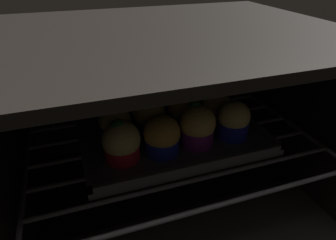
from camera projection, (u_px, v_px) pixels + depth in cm
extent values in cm
cube|color=black|center=(171.00, 193.00, 66.69)|extent=(59.00, 47.00, 1.50)
cube|color=black|center=(172.00, 33.00, 49.18)|extent=(59.00, 47.00, 1.50)
cube|color=black|center=(141.00, 83.00, 76.60)|extent=(59.00, 1.50, 34.00)
cube|color=black|center=(10.00, 154.00, 49.64)|extent=(1.50, 47.00, 34.00)
cube|color=black|center=(292.00, 104.00, 66.22)|extent=(1.50, 47.00, 34.00)
cylinder|color=#4C494C|center=(214.00, 206.00, 44.02)|extent=(54.00, 0.80, 0.80)
cylinder|color=#4C494C|center=(197.00, 180.00, 49.21)|extent=(54.00, 0.80, 0.80)
cylinder|color=#4C494C|center=(183.00, 158.00, 54.41)|extent=(54.00, 0.80, 0.80)
cylinder|color=#4C494C|center=(171.00, 140.00, 59.61)|extent=(54.00, 0.80, 0.80)
cylinder|color=#4C494C|center=(161.00, 125.00, 64.81)|extent=(54.00, 0.80, 0.80)
cylinder|color=#4C494C|center=(153.00, 112.00, 70.00)|extent=(54.00, 0.80, 0.80)
cylinder|color=#4C494C|center=(146.00, 101.00, 75.20)|extent=(54.00, 0.80, 0.80)
cylinder|color=#4C494C|center=(26.00, 168.00, 51.82)|extent=(0.80, 42.00, 0.80)
cylinder|color=#4C494C|center=(283.00, 118.00, 67.40)|extent=(0.80, 42.00, 0.80)
cube|color=#4C4C51|center=(168.00, 131.00, 60.63)|extent=(34.99, 28.05, 1.20)
cube|color=#4C4C51|center=(195.00, 166.00, 48.91)|extent=(34.99, 0.80, 1.00)
cube|color=#4C4C51|center=(149.00, 99.00, 71.27)|extent=(34.99, 0.80, 1.00)
cube|color=#4C4C51|center=(81.00, 142.00, 55.16)|extent=(0.80, 28.05, 1.00)
cube|color=#4C4C51|center=(241.00, 113.00, 65.02)|extent=(0.80, 28.05, 1.00)
cylinder|color=red|center=(122.00, 150.00, 50.82)|extent=(6.03, 6.03, 3.35)
sphere|color=#E0CC7A|center=(121.00, 140.00, 49.73)|extent=(6.56, 6.56, 6.56)
sphere|color=#1E6023|center=(118.00, 126.00, 48.49)|extent=(2.46, 2.46, 2.46)
cylinder|color=#1928B7|center=(162.00, 144.00, 52.48)|extent=(6.03, 6.03, 3.35)
sphere|color=gold|center=(162.00, 133.00, 51.32)|extent=(6.47, 6.47, 6.47)
cylinder|color=#7A238C|center=(197.00, 136.00, 54.73)|extent=(6.03, 6.03, 3.35)
sphere|color=#DBBC60|center=(198.00, 123.00, 53.32)|extent=(6.55, 6.55, 6.55)
sphere|color=#19511E|center=(195.00, 106.00, 53.03)|extent=(2.41, 2.41, 2.41)
cylinder|color=#1928B7|center=(232.00, 129.00, 57.12)|extent=(6.03, 6.03, 3.35)
sphere|color=#E0CC7A|center=(234.00, 116.00, 55.79)|extent=(6.11, 6.11, 6.11)
sphere|color=#1E6023|center=(239.00, 107.00, 55.08)|extent=(1.87, 1.87, 1.87)
cylinder|color=#1928B7|center=(116.00, 131.00, 56.42)|extent=(6.03, 6.03, 3.35)
sphere|color=#E0CC7A|center=(115.00, 121.00, 55.36)|extent=(6.15, 6.15, 6.15)
sphere|color=#1E6023|center=(116.00, 110.00, 53.82)|extent=(1.69, 1.69, 1.69)
cylinder|color=#1928B7|center=(149.00, 124.00, 58.68)|extent=(6.03, 6.03, 3.35)
sphere|color=#DBBC60|center=(149.00, 113.00, 57.45)|extent=(6.44, 6.44, 6.44)
sphere|color=#1E6023|center=(149.00, 101.00, 56.82)|extent=(2.51, 2.51, 2.51)
cylinder|color=#7A238C|center=(183.00, 119.00, 60.44)|extent=(6.03, 6.03, 3.35)
sphere|color=#DBBC60|center=(183.00, 107.00, 59.12)|extent=(6.23, 6.23, 6.23)
cylinder|color=silver|center=(214.00, 113.00, 62.64)|extent=(6.03, 6.03, 3.35)
sphere|color=#E0CC7A|center=(215.00, 103.00, 61.49)|extent=(6.15, 6.15, 6.15)
sphere|color=#19511E|center=(219.00, 94.00, 60.37)|extent=(2.59, 2.59, 2.59)
cylinder|color=red|center=(112.00, 114.00, 62.42)|extent=(6.03, 6.03, 3.35)
sphere|color=gold|center=(111.00, 103.00, 61.24)|extent=(6.46, 6.46, 6.46)
sphere|color=#28702D|center=(108.00, 94.00, 59.62)|extent=(2.22, 2.22, 2.22)
cylinder|color=#1928B7|center=(143.00, 108.00, 64.54)|extent=(6.03, 6.03, 3.35)
sphere|color=gold|center=(142.00, 97.00, 63.19)|extent=(5.81, 5.81, 5.81)
sphere|color=#19511E|center=(143.00, 88.00, 62.39)|extent=(2.14, 2.14, 2.14)
cylinder|color=#1928B7|center=(173.00, 105.00, 65.97)|extent=(6.03, 6.03, 3.35)
sphere|color=gold|center=(173.00, 94.00, 64.71)|extent=(5.81, 5.81, 5.81)
sphere|color=#19511E|center=(173.00, 87.00, 63.70)|extent=(2.29, 2.29, 2.29)
cylinder|color=#1928B7|center=(200.00, 100.00, 68.26)|extent=(6.03, 6.03, 3.35)
sphere|color=gold|center=(201.00, 91.00, 67.15)|extent=(6.21, 6.21, 6.21)
sphere|color=#28702D|center=(203.00, 82.00, 66.17)|extent=(2.46, 2.46, 2.46)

